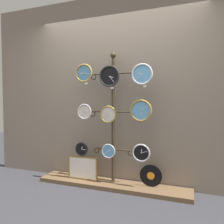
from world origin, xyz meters
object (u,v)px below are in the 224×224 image
object	(u,v)px
clock_middle_center	(108,114)
clock_bottom_center	(109,151)
clock_bottom_right	(141,153)
vinyl_record	(151,176)
display_stand	(113,141)
clock_middle_left	(85,112)
clock_bottom_left	(82,149)
clock_middle_right	(141,111)
clock_top_left	(84,73)
clock_top_center	(109,76)
picture_frame	(83,168)
clock_top_right	(142,74)

from	to	relation	value
clock_middle_center	clock_bottom_center	xyz separation A→B (m)	(0.01, -0.01, -0.52)
clock_middle_center	clock_bottom_right	bearing A→B (deg)	-0.05
clock_middle_center	vinyl_record	bearing A→B (deg)	7.75
display_stand	clock_middle_left	distance (m)	0.59
clock_middle_left	clock_bottom_right	xyz separation A→B (m)	(0.83, 0.02, -0.54)
display_stand	clock_bottom_center	distance (m)	0.17
clock_bottom_left	clock_bottom_center	distance (m)	0.44
display_stand	clock_bottom_center	bearing A→B (deg)	-106.72
clock_middle_right	clock_bottom_right	bearing A→B (deg)	-42.96
clock_top_left	clock_top_center	size ratio (longest dim) A/B	0.89
clock_top_left	picture_frame	distance (m)	1.40
clock_middle_right	clock_bottom_center	size ratio (longest dim) A/B	1.46
clock_top_left	clock_top_right	distance (m)	0.85
clock_middle_right	picture_frame	xyz separation A→B (m)	(-0.87, -0.00, -0.87)
clock_top_right	display_stand	bearing A→B (deg)	165.36
clock_middle_left	clock_bottom_left	bearing A→B (deg)	152.12
clock_top_left	clock_bottom_center	bearing A→B (deg)	0.09
clock_top_left	vinyl_record	xyz separation A→B (m)	(0.96, 0.09, -1.42)
clock_top_center	clock_bottom_left	size ratio (longest dim) A/B	1.45
clock_top_right	clock_middle_left	world-z (taller)	clock_top_right
clock_bottom_center	picture_frame	size ratio (longest dim) A/B	0.43
vinyl_record	clock_top_left	bearing A→B (deg)	-174.50
clock_top_right	clock_bottom_left	xyz separation A→B (m)	(-0.91, 0.04, -1.06)
clock_top_center	clock_bottom_right	bearing A→B (deg)	2.41
clock_top_left	clock_bottom_left	xyz separation A→B (m)	(-0.06, 0.03, -1.11)
clock_top_center	clock_middle_center	size ratio (longest dim) A/B	1.21
clock_middle_left	display_stand	bearing A→B (deg)	15.74
clock_top_right	vinyl_record	bearing A→B (deg)	43.94
vinyl_record	picture_frame	xyz separation A→B (m)	(-1.00, -0.07, 0.02)
clock_bottom_left	vinyl_record	world-z (taller)	clock_bottom_left
picture_frame	clock_bottom_left	bearing A→B (deg)	149.29
clock_top_right	vinyl_record	size ratio (longest dim) A/B	0.93
clock_bottom_right	vinyl_record	distance (m)	0.35
display_stand	clock_middle_center	distance (m)	0.40
clock_top_left	clock_middle_left	bearing A→B (deg)	-36.84
display_stand	clock_top_left	bearing A→B (deg)	-165.55
clock_top_left	clock_bottom_left	world-z (taller)	clock_top_left
clock_top_left	clock_middle_left	size ratio (longest dim) A/B	1.18
clock_top_left	clock_bottom_center	distance (m)	1.17
clock_middle_right	clock_bottom_left	bearing A→B (deg)	179.33
clock_top_center	clock_bottom_right	world-z (taller)	clock_top_center
clock_middle_right	vinyl_record	bearing A→B (deg)	29.31
clock_middle_center	clock_top_right	bearing A→B (deg)	-2.64
display_stand	picture_frame	world-z (taller)	display_stand
display_stand	clock_middle_center	size ratio (longest dim) A/B	7.77
clock_top_right	vinyl_record	xyz separation A→B (m)	(0.11, 0.10, -1.36)
clock_middle_left	clock_middle_right	world-z (taller)	clock_middle_right
clock_top_center	clock_middle_left	bearing A→B (deg)	179.98
clock_top_left	clock_top_right	size ratio (longest dim) A/B	0.94
clock_bottom_right	clock_top_center	bearing A→B (deg)	-177.59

